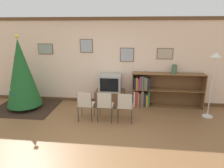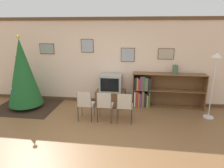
{
  "view_description": "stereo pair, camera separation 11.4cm",
  "coord_description": "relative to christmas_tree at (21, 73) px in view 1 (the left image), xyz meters",
  "views": [
    {
      "loc": [
        0.92,
        -3.7,
        2.41
      ],
      "look_at": [
        0.36,
        1.36,
        0.95
      ],
      "focal_mm": 32.0,
      "sensor_mm": 36.0,
      "label": 1
    },
    {
      "loc": [
        1.03,
        -3.69,
        2.41
      ],
      "look_at": [
        0.36,
        1.36,
        0.95
      ],
      "focal_mm": 32.0,
      "sensor_mm": 36.0,
      "label": 2
    }
  ],
  "objects": [
    {
      "name": "bookshelf",
      "position": [
        3.91,
        0.58,
        -0.59
      ],
      "size": [
        2.15,
        0.36,
        1.07
      ],
      "color": "brown",
      "rests_on": "ground_plane"
    },
    {
      "name": "ground_plane",
      "position": [
        2.37,
        -1.7,
        -1.1
      ],
      "size": [
        24.0,
        24.0,
        0.0
      ],
      "primitive_type": "plane",
      "color": "brown"
    },
    {
      "name": "area_rug",
      "position": [
        0.0,
        0.0,
        -1.09
      ],
      "size": [
        1.86,
        1.54,
        0.01
      ],
      "color": "#332319",
      "rests_on": "ground_plane"
    },
    {
      "name": "television",
      "position": [
        2.58,
        0.47,
        -0.34
      ],
      "size": [
        0.67,
        0.53,
        0.52
      ],
      "color": "#9E9E99",
      "rests_on": "tv_console"
    },
    {
      "name": "tv_console",
      "position": [
        2.58,
        0.47,
        -0.85
      ],
      "size": [
        0.9,
        0.54,
        0.49
      ],
      "color": "#4C311E",
      "rests_on": "ground_plane"
    },
    {
      "name": "folding_chair_left",
      "position": [
        2.06,
        -0.65,
        -0.62
      ],
      "size": [
        0.4,
        0.4,
        0.82
      ],
      "color": "#BCB29E",
      "rests_on": "ground_plane"
    },
    {
      "name": "christmas_tree",
      "position": [
        0.0,
        0.0,
        0.0
      ],
      "size": [
        1.01,
        1.01,
        2.19
      ],
      "color": "maroon",
      "rests_on": "area_rug"
    },
    {
      "name": "folding_chair_center",
      "position": [
        2.58,
        -0.65,
        -0.62
      ],
      "size": [
        0.4,
        0.4,
        0.82
      ],
      "color": "#BCB29E",
      "rests_on": "ground_plane"
    },
    {
      "name": "standing_lamp",
      "position": [
        5.37,
        -0.04,
        0.27
      ],
      "size": [
        0.28,
        0.28,
        1.79
      ],
      "color": "silver",
      "rests_on": "ground_plane"
    },
    {
      "name": "vase",
      "position": [
        4.49,
        0.6,
        0.1
      ],
      "size": [
        0.16,
        0.16,
        0.26
      ],
      "color": "#47664C",
      "rests_on": "bookshelf"
    },
    {
      "name": "wall_back",
      "position": [
        2.37,
        0.81,
        0.26
      ],
      "size": [
        8.84,
        0.11,
        2.7
      ],
      "color": "beige",
      "rests_on": "ground_plane"
    },
    {
      "name": "folding_chair_right",
      "position": [
        3.1,
        -0.65,
        -0.62
      ],
      "size": [
        0.4,
        0.4,
        0.82
      ],
      "color": "#BCB29E",
      "rests_on": "ground_plane"
    }
  ]
}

